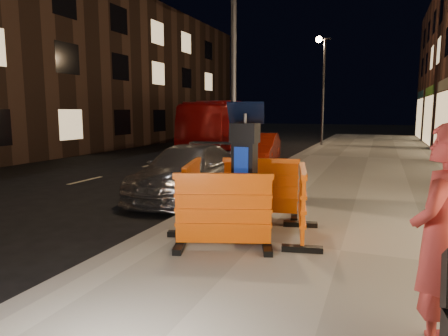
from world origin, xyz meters
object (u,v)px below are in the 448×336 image
at_px(barrier_front, 223,212).
at_px(bus_doubledecker, 224,148).
at_px(barrier_kerbside, 192,194).
at_px(barrier_bldgside, 302,203).
at_px(car_silver, 188,196).
at_px(man, 439,240).
at_px(parking_kiosk, 245,172).
at_px(car_red, 259,165).
at_px(barrier_back, 261,188).

xyz_separation_m(barrier_front, bus_doubledecker, (-6.28, 16.08, -0.71)).
distance_m(barrier_kerbside, bus_doubledecker, 16.05).
relative_size(barrier_front, barrier_bldgside, 1.00).
bearing_deg(car_silver, man, -50.34).
bearing_deg(man, parking_kiosk, -112.49).
bearing_deg(bus_doubledecker, barrier_bldgside, -70.35).
height_order(barrier_bldgside, car_red, barrier_bldgside).
bearing_deg(barrier_front, bus_doubledecker, 92.49).
relative_size(barrier_back, barrier_kerbside, 1.00).
relative_size(parking_kiosk, bus_doubledecker, 0.21).
bearing_deg(parking_kiosk, bus_doubledecker, 98.70).
xyz_separation_m(barrier_front, barrier_kerbside, (-0.95, 0.95, 0.00)).
height_order(barrier_kerbside, car_red, barrier_kerbside).
distance_m(barrier_kerbside, car_silver, 3.24).
bearing_deg(barrier_back, car_red, 95.91).
relative_size(barrier_front, barrier_kerbside, 1.00).
relative_size(car_silver, man, 2.30).
bearing_deg(parking_kiosk, barrier_front, -103.84).
distance_m(barrier_front, barrier_bldgside, 1.34).
distance_m(barrier_front, barrier_back, 1.90).
distance_m(barrier_kerbside, man, 4.33).
bearing_deg(barrier_kerbside, bus_doubledecker, 3.57).
relative_size(barrier_front, bus_doubledecker, 0.15).
distance_m(barrier_back, man, 4.34).
distance_m(parking_kiosk, car_red, 9.38).
bearing_deg(barrier_back, barrier_bldgside, -55.84).
distance_m(car_red, bus_doubledecker, 7.25).
bearing_deg(barrier_kerbside, barrier_front, -150.84).
xyz_separation_m(parking_kiosk, barrier_front, (0.00, -0.95, -0.44)).
bearing_deg(barrier_kerbside, parking_kiosk, -105.84).
relative_size(barrier_kerbside, car_silver, 0.33).
bearing_deg(barrier_back, man, -64.97).
distance_m(barrier_front, car_silver, 4.53).
bearing_deg(barrier_bldgside, man, -160.04).
xyz_separation_m(barrier_front, car_silver, (-2.45, 3.74, -0.71)).
xyz_separation_m(parking_kiosk, car_red, (-2.42, 8.99, -1.15)).
height_order(barrier_front, car_red, barrier_front).
bearing_deg(bus_doubledecker, man, -69.40).
bearing_deg(barrier_bldgside, parking_kiosk, 78.16).
distance_m(parking_kiosk, barrier_kerbside, 1.05).
height_order(barrier_kerbside, bus_doubledecker, bus_doubledecker).
bearing_deg(barrier_front, barrier_back, 71.16).
xyz_separation_m(barrier_front, car_red, (-2.42, 9.94, -0.71)).
height_order(barrier_bldgside, bus_doubledecker, bus_doubledecker).
xyz_separation_m(barrier_back, man, (2.53, -3.50, 0.39)).
height_order(barrier_kerbside, man, man).
bearing_deg(car_red, barrier_back, -80.94).
bearing_deg(parking_kiosk, car_silver, 117.44).
xyz_separation_m(barrier_kerbside, barrier_bldgside, (1.90, 0.00, 0.00)).
bearing_deg(bus_doubledecker, barrier_front, -74.56).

